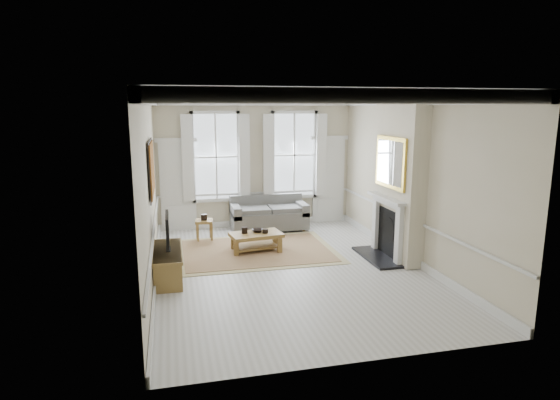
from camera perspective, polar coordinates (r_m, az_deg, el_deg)
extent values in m
plane|color=#B7B5AD|center=(9.46, 1.05, -8.34)|extent=(7.20, 7.20, 0.00)
plane|color=white|center=(8.91, 1.13, 12.72)|extent=(7.20, 7.20, 0.00)
plane|color=beige|center=(12.51, -3.01, 4.49)|extent=(5.20, 0.00, 5.20)
plane|color=beige|center=(8.76, -15.62, 1.16)|extent=(0.00, 7.20, 7.20)
plane|color=beige|center=(9.99, 15.71, 2.36)|extent=(0.00, 7.20, 7.20)
cube|color=silver|center=(12.36, -12.34, 1.58)|extent=(0.90, 0.08, 2.30)
cube|color=silver|center=(13.07, 5.93, 2.30)|extent=(0.90, 0.08, 2.30)
cube|color=#B2681E|center=(9.01, -15.42, 3.69)|extent=(0.05, 1.66, 1.06)
cube|color=beige|center=(10.08, 14.29, 2.51)|extent=(0.35, 1.70, 3.38)
cube|color=black|center=(10.28, 11.71, -6.82)|extent=(0.55, 1.50, 0.05)
cube|color=silver|center=(9.73, 14.27, -4.58)|extent=(0.10, 0.18, 1.15)
cube|color=silver|center=(10.69, 11.57, -3.04)|extent=(0.10, 0.18, 1.15)
cube|color=silver|center=(10.02, 12.78, 0.21)|extent=(0.20, 1.45, 0.06)
cube|color=black|center=(10.23, 13.08, -3.89)|extent=(0.02, 0.92, 1.00)
cube|color=gold|center=(9.94, 13.28, 4.47)|extent=(0.06, 1.26, 1.06)
cube|color=#61615E|center=(12.28, -1.37, -2.35)|extent=(1.96, 0.95, 0.44)
cube|color=#61615E|center=(12.56, -1.73, -0.26)|extent=(1.96, 0.20, 0.44)
cube|color=#61615E|center=(12.08, -5.46, -1.36)|extent=(0.20, 0.95, 0.30)
cube|color=#61615E|center=(12.43, 2.59, -0.96)|extent=(0.20, 0.95, 0.30)
cylinder|color=brown|center=(11.86, -5.08, -4.10)|extent=(0.06, 0.06, 0.08)
cylinder|color=brown|center=(12.87, 2.06, -2.83)|extent=(0.06, 0.06, 0.08)
cube|color=brown|center=(11.43, -9.25, -2.56)|extent=(0.45, 0.45, 0.06)
cube|color=brown|center=(11.34, -9.93, -4.01)|extent=(0.05, 0.05, 0.44)
cube|color=brown|center=(11.36, -8.37, -3.93)|extent=(0.05, 0.05, 0.44)
cube|color=brown|center=(11.63, -10.02, -3.62)|extent=(0.05, 0.05, 0.44)
cube|color=brown|center=(11.65, -8.51, -3.54)|extent=(0.05, 0.05, 0.44)
cube|color=#9A774F|center=(10.54, -2.92, -6.20)|extent=(3.50, 2.60, 0.02)
cube|color=brown|center=(10.44, -2.94, -4.26)|extent=(1.21, 0.82, 0.08)
cube|color=brown|center=(10.21, -5.26, -5.89)|extent=(0.10, 0.10, 0.34)
cube|color=brown|center=(10.37, -0.17, -5.57)|extent=(0.10, 0.10, 0.34)
cube|color=brown|center=(10.64, -5.61, -5.18)|extent=(0.10, 0.10, 0.34)
cube|color=brown|center=(10.80, -0.72, -4.88)|extent=(0.10, 0.10, 0.34)
cylinder|color=black|center=(10.41, -4.35, -3.69)|extent=(0.14, 0.14, 0.14)
cylinder|color=black|center=(10.40, -1.81, -3.82)|extent=(0.13, 0.13, 0.09)
imported|color=black|center=(10.52, -2.77, -3.73)|extent=(0.31, 0.31, 0.06)
cube|color=brown|center=(9.12, -13.50, -7.60)|extent=(0.49, 1.54, 0.55)
cube|color=black|center=(9.03, -13.46, -5.85)|extent=(0.08, 0.30, 0.03)
cube|color=black|center=(8.93, -13.57, -3.46)|extent=(0.05, 0.90, 0.55)
cube|color=black|center=(8.92, -13.38, -3.45)|extent=(0.01, 0.83, 0.49)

